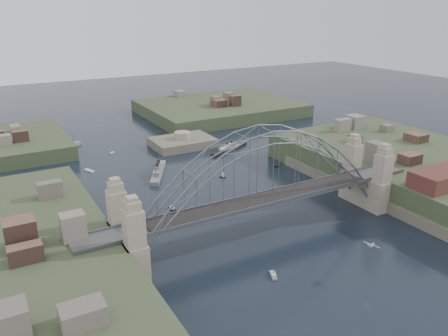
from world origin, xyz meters
TOP-DOWN VIEW (x-y plane):
  - ground at (0.00, 0.00)m, footprint 500.00×500.00m
  - bridge at (0.00, 0.00)m, footprint 84.00×13.80m
  - shore_east at (57.32, 0.00)m, footprint 50.50×90.00m
  - headland_ne at (50.00, 110.00)m, footprint 70.00×55.00m
  - fort_island at (12.00, 70.00)m, footprint 22.00×16.00m
  - wharf_shed at (44.00, -14.00)m, footprint 20.00×8.00m
  - naval_cruiser_near at (-6.89, 46.78)m, footprint 11.58×18.31m
  - naval_cruiser_far at (-26.51, 87.15)m, footprint 13.03×10.75m
  - ocean_liner at (24.47, 57.06)m, footprint 18.19×10.09m
  - aeroplane at (7.70, -24.27)m, footprint 1.84×3.24m
  - small_boat_a at (-13.20, 21.49)m, footprint 1.06×2.85m
  - small_boat_b at (9.15, 34.86)m, footprint 1.81×1.51m
  - small_boat_c at (-8.26, -15.55)m, footprint 2.09×3.23m
  - small_boat_d at (28.94, 34.33)m, footprint 2.18×1.15m
  - small_boat_e at (-24.63, 60.37)m, footprint 2.76×3.97m
  - small_boat_f at (-5.77, 49.47)m, footprint 1.75×1.12m
  - small_boat_h at (-13.26, 74.74)m, footprint 1.94×1.63m

SIDE VIEW (x-z plane):
  - fort_island at x=12.00m, z-range -5.04..4.36m
  - ground at x=0.00m, z-range 0.00..0.00m
  - small_boat_d at x=28.94m, z-range -0.08..0.38m
  - small_boat_e at x=-24.63m, z-range -0.08..0.38m
  - small_boat_f at x=-5.77m, z-range -0.08..0.38m
  - small_boat_h at x=-13.26m, z-range -0.08..0.38m
  - small_boat_c at x=-8.26m, z-range -0.43..0.99m
  - small_boat_a at x=-13.20m, z-range -0.43..0.99m
  - ocean_liner at x=24.47m, z-range -1.59..3.02m
  - headland_ne at x=50.00m, z-range -4.00..5.50m
  - naval_cruiser_far at x=-26.51m, z-range -1.73..3.30m
  - naval_cruiser_near at x=-6.89m, z-range -2.01..3.82m
  - small_boat_b at x=9.15m, z-range -0.20..2.17m
  - shore_east at x=57.32m, z-range -4.03..7.97m
  - aeroplane at x=7.70m, z-range 6.36..6.84m
  - wharf_shed at x=44.00m, z-range 8.00..12.00m
  - bridge at x=0.00m, z-range 0.02..24.62m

